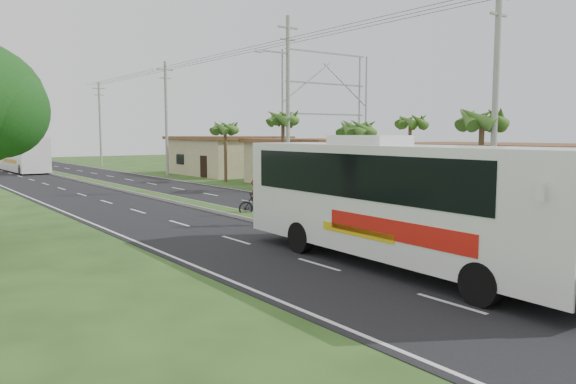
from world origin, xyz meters
TOP-DOWN VIEW (x-y plane):
  - ground at (0.00, 0.00)m, footprint 180.00×180.00m
  - road_asphalt at (0.00, 20.00)m, footprint 14.00×160.00m
  - median_strip at (0.00, 20.00)m, footprint 1.20×160.00m
  - lane_edge_left at (-6.70, 20.00)m, footprint 0.12×160.00m
  - lane_edge_right at (6.70, 20.00)m, footprint 0.12×160.00m
  - shop_near at (14.00, 6.00)m, footprint 8.60×12.60m
  - shop_mid at (14.00, 22.00)m, footprint 7.60×10.60m
  - shop_far at (14.00, 36.00)m, footprint 8.60×11.60m
  - palm_verge_a at (9.00, 3.00)m, footprint 2.40×2.40m
  - palm_verge_b at (9.40, 12.00)m, footprint 2.40×2.40m
  - palm_verge_c at (8.80, 19.00)m, footprint 2.40×2.40m
  - palm_verge_d at (9.30, 28.00)m, footprint 2.40×2.40m
  - palm_behind_shop at (17.50, 15.00)m, footprint 2.40×2.40m
  - utility_pole_a at (8.50, 2.00)m, footprint 1.60×0.28m
  - utility_pole_b at (8.47, 18.00)m, footprint 3.20×0.28m
  - utility_pole_c at (8.50, 38.00)m, footprint 1.60×0.28m
  - utility_pole_d at (8.50, 58.00)m, footprint 1.60×0.28m
  - billboard_lattice at (22.00, 30.00)m, footprint 10.18×1.18m
  - coach_bus_main at (-1.80, -1.54)m, footprint 2.96×12.53m
  - coach_bus_far at (-1.92, 52.24)m, footprint 3.09×12.88m
  - motorcyclist at (0.74, 10.05)m, footprint 1.94×1.02m

SIDE VIEW (x-z plane):
  - ground at x=0.00m, z-range 0.00..0.00m
  - lane_edge_left at x=-6.70m, z-range 0.00..0.00m
  - lane_edge_right at x=6.70m, z-range 0.00..0.00m
  - road_asphalt at x=0.00m, z-range 0.00..0.02m
  - median_strip at x=0.00m, z-range 0.01..0.20m
  - motorcyclist at x=0.74m, z-range -0.33..1.88m
  - shop_near at x=14.00m, z-range 0.02..3.54m
  - shop_mid at x=14.00m, z-range 0.02..3.69m
  - shop_far at x=14.00m, z-range 0.02..3.84m
  - coach_bus_far at x=-1.92m, z-range 0.25..3.98m
  - coach_bus_main at x=-1.80m, z-range 0.20..4.23m
  - palm_verge_b at x=9.40m, z-range 1.83..6.88m
  - palm_verge_d at x=9.30m, z-range 1.92..7.17m
  - palm_verge_a at x=9.00m, z-range 2.02..7.47m
  - palm_behind_shop at x=17.50m, z-range 2.11..7.76m
  - palm_verge_c at x=8.80m, z-range 2.20..8.05m
  - utility_pole_d at x=8.50m, z-range 0.17..10.67m
  - utility_pole_a at x=8.50m, z-range 0.17..11.17m
  - utility_pole_c at x=8.50m, z-range 0.17..11.17m
  - utility_pole_b at x=8.47m, z-range 0.26..12.26m
  - billboard_lattice at x=22.00m, z-range 0.79..12.86m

